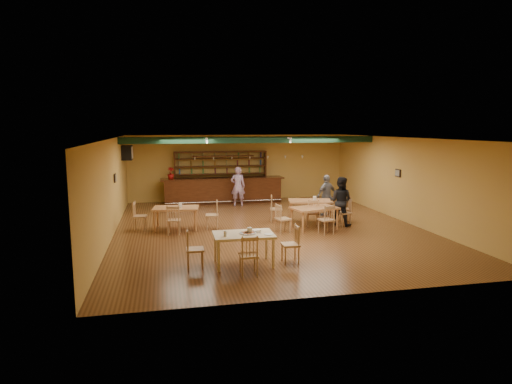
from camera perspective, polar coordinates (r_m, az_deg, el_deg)
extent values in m
plane|color=#4F2F16|center=(14.65, 1.67, -4.76)|extent=(12.00, 12.00, 0.00)
cube|color=black|center=(17.00, -0.53, 6.86)|extent=(10.00, 0.30, 0.25)
cube|color=white|center=(17.33, -6.82, 7.07)|extent=(0.05, 2.50, 0.05)
cube|color=white|center=(17.91, 3.52, 7.16)|extent=(0.05, 2.50, 0.05)
cube|color=white|center=(18.14, -16.53, 4.97)|extent=(0.34, 0.70, 0.48)
cube|color=black|center=(15.03, -18.00, 1.75)|extent=(0.04, 0.34, 0.28)
cube|color=black|center=(16.69, 18.11, 2.38)|extent=(0.04, 0.34, 0.28)
cube|color=#34150A|center=(19.37, -4.35, 0.20)|extent=(5.42, 0.85, 1.13)
cube|color=#34150A|center=(19.92, -4.62, 2.10)|extent=(4.19, 0.40, 2.28)
imported|color=#9B100E|center=(19.11, -11.12, 2.43)|extent=(0.37, 0.37, 0.51)
cube|color=#AD683D|center=(14.68, -10.43, -3.40)|extent=(1.58, 1.07, 0.74)
cube|color=#AD683D|center=(15.71, 7.12, -2.47)|extent=(1.70, 1.24, 0.77)
cube|color=#AD683D|center=(14.57, 7.65, -3.42)|extent=(1.64, 1.20, 0.74)
cube|color=#CFBD8B|center=(10.77, -1.63, -7.52)|extent=(1.49, 0.98, 0.79)
cylinder|color=silver|center=(10.68, -1.08, -5.41)|extent=(0.53, 0.53, 0.01)
cylinder|color=#EAE5C6|center=(10.43, -4.05, -5.51)|extent=(0.08, 0.08, 0.11)
cube|color=white|center=(10.93, 0.07, -5.05)|extent=(0.23, 0.19, 0.03)
cube|color=silver|center=(10.76, -0.31, -5.26)|extent=(0.31, 0.26, 0.00)
cylinder|color=white|center=(10.58, 1.66, -5.56)|extent=(0.23, 0.23, 0.01)
imported|color=purple|center=(18.61, -2.38, 0.75)|extent=(0.67, 0.50, 1.69)
imported|color=black|center=(15.18, 11.00, -1.20)|extent=(1.04, 1.01, 1.69)
imported|color=slate|center=(16.75, 9.26, -0.44)|extent=(1.00, 0.71, 1.57)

